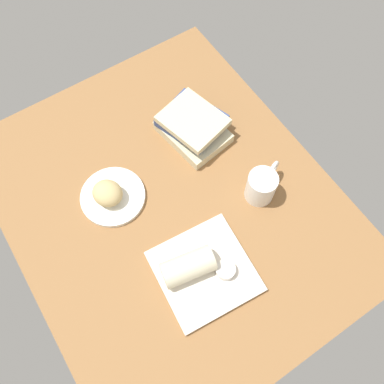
{
  "coord_description": "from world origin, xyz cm",
  "views": [
    {
      "loc": [
        44.22,
        -21.46,
        115.33
      ],
      "look_at": [
        1.75,
        6.38,
        7.0
      ],
      "focal_mm": 38.63,
      "sensor_mm": 36.0,
      "label": 1
    }
  ],
  "objects_px": {
    "breakfast_wrap": "(188,267)",
    "scone_pastry": "(108,193)",
    "square_plate": "(204,271)",
    "coffee_mug": "(262,185)",
    "book_stack": "(193,126)",
    "round_plate": "(113,197)",
    "sauce_cup": "(225,270)"
  },
  "relations": [
    {
      "from": "square_plate",
      "to": "coffee_mug",
      "type": "bearing_deg",
      "value": 111.87
    },
    {
      "from": "square_plate",
      "to": "coffee_mug",
      "type": "relative_size",
      "value": 1.85
    },
    {
      "from": "square_plate",
      "to": "coffee_mug",
      "type": "distance_m",
      "value": 0.29
    },
    {
      "from": "coffee_mug",
      "to": "scone_pastry",
      "type": "bearing_deg",
      "value": -120.43
    },
    {
      "from": "scone_pastry",
      "to": "breakfast_wrap",
      "type": "relative_size",
      "value": 0.64
    },
    {
      "from": "round_plate",
      "to": "scone_pastry",
      "type": "distance_m",
      "value": 0.04
    },
    {
      "from": "round_plate",
      "to": "coffee_mug",
      "type": "xyz_separation_m",
      "value": [
        0.23,
        0.37,
        0.04
      ]
    },
    {
      "from": "book_stack",
      "to": "sauce_cup",
      "type": "bearing_deg",
      "value": -22.29
    },
    {
      "from": "round_plate",
      "to": "sauce_cup",
      "type": "bearing_deg",
      "value": 21.81
    },
    {
      "from": "book_stack",
      "to": "scone_pastry",
      "type": "bearing_deg",
      "value": -79.46
    },
    {
      "from": "square_plate",
      "to": "coffee_mug",
      "type": "height_order",
      "value": "coffee_mug"
    },
    {
      "from": "scone_pastry",
      "to": "book_stack",
      "type": "bearing_deg",
      "value": 100.54
    },
    {
      "from": "square_plate",
      "to": "scone_pastry",
      "type": "bearing_deg",
      "value": -161.44
    },
    {
      "from": "sauce_cup",
      "to": "coffee_mug",
      "type": "relative_size",
      "value": 0.4
    },
    {
      "from": "scone_pastry",
      "to": "square_plate",
      "type": "xyz_separation_m",
      "value": [
        0.33,
        0.11,
        -0.04
      ]
    },
    {
      "from": "square_plate",
      "to": "breakfast_wrap",
      "type": "height_order",
      "value": "breakfast_wrap"
    },
    {
      "from": "book_stack",
      "to": "breakfast_wrap",
      "type": "bearing_deg",
      "value": -34.82
    },
    {
      "from": "square_plate",
      "to": "breakfast_wrap",
      "type": "xyz_separation_m",
      "value": [
        -0.03,
        -0.04,
        0.04
      ]
    },
    {
      "from": "round_plate",
      "to": "breakfast_wrap",
      "type": "distance_m",
      "value": 0.32
    },
    {
      "from": "square_plate",
      "to": "round_plate",
      "type": "bearing_deg",
      "value": -163.19
    },
    {
      "from": "breakfast_wrap",
      "to": "coffee_mug",
      "type": "relative_size",
      "value": 1.04
    },
    {
      "from": "sauce_cup",
      "to": "breakfast_wrap",
      "type": "relative_size",
      "value": 0.38
    },
    {
      "from": "round_plate",
      "to": "book_stack",
      "type": "relative_size",
      "value": 0.79
    },
    {
      "from": "square_plate",
      "to": "sauce_cup",
      "type": "height_order",
      "value": "sauce_cup"
    },
    {
      "from": "breakfast_wrap",
      "to": "book_stack",
      "type": "xyz_separation_m",
      "value": [
        -0.37,
        0.26,
        -0.01
      ]
    },
    {
      "from": "book_stack",
      "to": "square_plate",
      "type": "bearing_deg",
      "value": -29.18
    },
    {
      "from": "round_plate",
      "to": "square_plate",
      "type": "distance_m",
      "value": 0.35
    },
    {
      "from": "breakfast_wrap",
      "to": "scone_pastry",
      "type": "bearing_deg",
      "value": 24.31
    },
    {
      "from": "square_plate",
      "to": "sauce_cup",
      "type": "xyz_separation_m",
      "value": [
        0.03,
        0.05,
        0.02
      ]
    },
    {
      "from": "scone_pastry",
      "to": "breakfast_wrap",
      "type": "xyz_separation_m",
      "value": [
        0.31,
        0.08,
        0.01
      ]
    },
    {
      "from": "round_plate",
      "to": "coffee_mug",
      "type": "height_order",
      "value": "coffee_mug"
    },
    {
      "from": "square_plate",
      "to": "book_stack",
      "type": "height_order",
      "value": "book_stack"
    }
  ]
}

